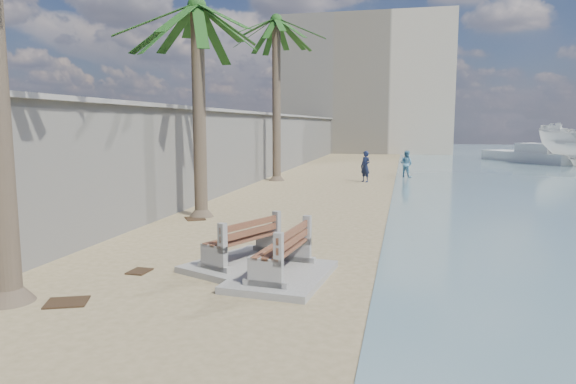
{
  "coord_description": "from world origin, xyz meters",
  "views": [
    {
      "loc": [
        2.5,
        -6.08,
        2.97
      ],
      "look_at": [
        -0.5,
        7.0,
        1.2
      ],
      "focal_mm": 32.0,
      "sensor_mm": 36.0,
      "label": 1
    }
  ],
  "objects": [
    {
      "name": "bench_far",
      "position": [
        -0.78,
        3.96,
        0.43
      ],
      "size": [
        2.41,
        2.8,
        0.99
      ],
      "color": "gray",
      "rests_on": "ground_plane"
    },
    {
      "name": "palm_mid",
      "position": [
        -3.9,
        9.27,
        6.5
      ],
      "size": [
        5.0,
        5.0,
        7.49
      ],
      "color": "brown",
      "rests_on": "ground_plane"
    },
    {
      "name": "person_a",
      "position": [
        0.5,
        20.61,
        0.93
      ],
      "size": [
        0.8,
        0.78,
        1.86
      ],
      "primitive_type": "imported",
      "rotation": [
        0.0,
        0.0,
        -0.69
      ],
      "color": "#151D3A",
      "rests_on": "ground_plane"
    },
    {
      "name": "debris_c",
      "position": [
        -3.94,
        8.84,
        0.01
      ],
      "size": [
        0.86,
        0.9,
        0.03
      ],
      "primitive_type": "cube",
      "rotation": [
        0.0,
        0.0,
        2.14
      ],
      "color": "#382616",
      "rests_on": "ground_plane"
    },
    {
      "name": "ground_plane",
      "position": [
        0.0,
        0.0,
        0.0
      ],
      "size": [
        140.0,
        140.0,
        0.0
      ],
      "primitive_type": "plane",
      "color": "#99845D"
    },
    {
      "name": "palm_back",
      "position": [
        -4.16,
        20.29,
        8.15
      ],
      "size": [
        5.0,
        5.0,
        9.19
      ],
      "color": "brown",
      "rests_on": "ground_plane"
    },
    {
      "name": "person_b",
      "position": [
        2.56,
        23.62,
        0.84
      ],
      "size": [
        1.01,
        0.94,
        1.67
      ],
      "primitive_type": "imported",
      "rotation": [
        0.0,
        0.0,
        2.62
      ],
      "color": "teal",
      "rests_on": "ground_plane"
    },
    {
      "name": "debris_d",
      "position": [
        -2.7,
        3.09,
        0.01
      ],
      "size": [
        0.4,
        0.49,
        0.03
      ],
      "primitive_type": "cube",
      "rotation": [
        0.0,
        0.0,
        4.68
      ],
      "color": "#382616",
      "rests_on": "ground_plane"
    },
    {
      "name": "seawall",
      "position": [
        -5.2,
        20.0,
        1.75
      ],
      "size": [
        0.45,
        70.0,
        3.5
      ],
      "primitive_type": "cube",
      "color": "gray",
      "rests_on": "ground_plane"
    },
    {
      "name": "yacht_far",
      "position": [
        12.09,
        37.94,
        0.35
      ],
      "size": [
        6.36,
        8.17,
        1.5
      ],
      "primitive_type": null,
      "rotation": [
        0.0,
        0.0,
        2.14
      ],
      "color": "silver",
      "rests_on": "bay_water"
    },
    {
      "name": "bench_near",
      "position": [
        0.24,
        3.25,
        0.44
      ],
      "size": [
        1.88,
        2.57,
        1.01
      ],
      "color": "gray",
      "rests_on": "ground_plane"
    },
    {
      "name": "streetlight",
      "position": [
        -5.1,
        12.0,
        6.64
      ],
      "size": [
        0.28,
        0.28,
        5.12
      ],
      "color": "#2D2D33",
      "rests_on": "wall_cap"
    },
    {
      "name": "debris_b",
      "position": [
        -2.96,
        1.15,
        0.01
      ],
      "size": [
        0.81,
        0.74,
        0.03
      ],
      "primitive_type": "cube",
      "rotation": [
        0.0,
        0.0,
        0.4
      ],
      "color": "#382616",
      "rests_on": "ground_plane"
    },
    {
      "name": "end_building",
      "position": [
        -2.0,
        52.0,
        7.0
      ],
      "size": [
        18.0,
        12.0,
        14.0
      ],
      "primitive_type": "cube",
      "color": "#B7AA93",
      "rests_on": "ground_plane"
    },
    {
      "name": "wall_cap",
      "position": [
        -5.2,
        20.0,
        3.55
      ],
      "size": [
        0.8,
        70.0,
        0.12
      ],
      "primitive_type": "cube",
      "color": "gray",
      "rests_on": "seawall"
    }
  ]
}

